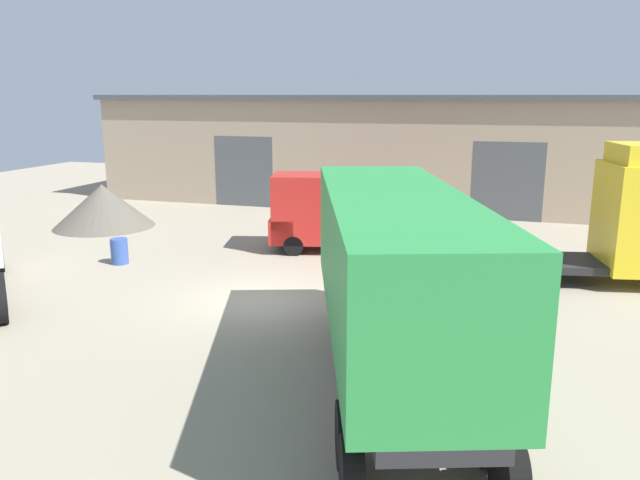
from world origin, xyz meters
name	(u,v)px	position (x,y,z in m)	size (l,w,h in m)	color
ground_plane	(258,300)	(0.00, 0.00, 0.00)	(60.00, 60.00, 0.00)	gray
warehouse_building	(385,148)	(0.00, 18.30, 2.84)	(30.20, 9.11, 5.66)	tan
container_trailer_green	(395,267)	(4.63, -4.24, 2.48)	(5.29, 9.38, 3.88)	#28843D
delivery_van_red	(343,210)	(0.81, 6.33, 1.53)	(5.83, 3.29, 2.83)	red
tractor_unit_yellow	(630,219)	(10.19, 4.89, 2.00)	(6.55, 3.64, 4.26)	yellow
gravel_pile	(103,206)	(-10.30, 7.35, 0.94)	(4.34, 4.34, 1.88)	#565147
oil_drum	(119,251)	(-6.02, 2.24, 0.44)	(0.58, 0.58, 0.88)	#33519E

